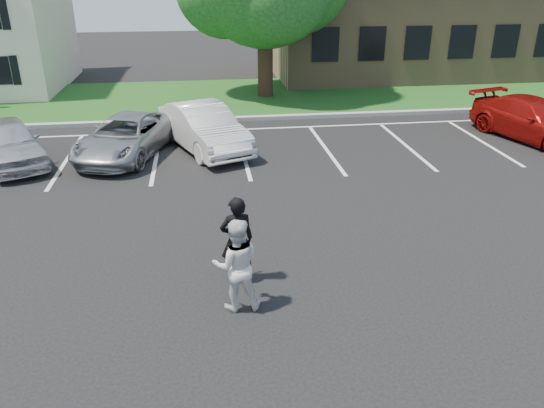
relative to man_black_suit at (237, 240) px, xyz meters
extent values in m
plane|color=black|center=(0.77, -0.27, -0.88)|extent=(90.00, 90.00, 0.00)
cube|color=gray|center=(0.77, 11.73, -0.80)|extent=(40.00, 0.30, 0.15)
cube|color=#1B5118|center=(0.77, 15.73, -0.84)|extent=(44.00, 8.00, 0.08)
cube|color=silver|center=(-4.83, 7.73, -0.87)|extent=(0.12, 5.20, 0.01)
cube|color=silver|center=(-2.03, 7.73, -0.87)|extent=(0.12, 5.20, 0.01)
cube|color=silver|center=(0.77, 7.73, -0.87)|extent=(0.12, 5.20, 0.01)
cube|color=silver|center=(3.57, 7.73, -0.87)|extent=(0.12, 5.20, 0.01)
cube|color=silver|center=(6.37, 7.73, -0.87)|extent=(0.12, 5.20, 0.01)
cube|color=silver|center=(9.17, 7.73, -0.87)|extent=(0.12, 5.20, 0.01)
cube|color=silver|center=(2.17, 10.43, -0.87)|extent=(34.00, 0.12, 0.01)
cube|color=black|center=(5.57, 16.70, 1.32)|extent=(1.30, 0.06, 1.60)
cube|color=black|center=(7.87, 16.70, 1.32)|extent=(1.30, 0.06, 1.60)
cube|color=black|center=(10.17, 16.70, 1.32)|extent=(1.30, 0.06, 1.60)
cube|color=black|center=(12.47, 16.70, 1.32)|extent=(1.30, 0.06, 1.60)
cube|color=black|center=(14.77, 16.70, 1.32)|extent=(1.30, 0.06, 1.60)
cylinder|color=black|center=(2.54, 15.71, 0.72)|extent=(0.70, 0.70, 3.20)
imported|color=black|center=(0.00, 0.00, 0.00)|extent=(0.69, 0.49, 1.76)
imported|color=silver|center=(-0.08, -0.90, -0.01)|extent=(0.84, 0.66, 1.73)
imported|color=silver|center=(-6.41, 7.62, -0.19)|extent=(3.28, 4.35, 1.38)
imported|color=#989A9F|center=(-2.94, 7.96, -0.24)|extent=(3.45, 5.01, 1.27)
imported|color=silver|center=(-0.45, 8.24, -0.13)|extent=(3.18, 4.80, 1.50)
imported|color=maroon|center=(11.02, 7.76, -0.17)|extent=(3.34, 5.25, 1.42)
camera|label=1|loc=(-0.56, -8.86, 4.72)|focal=35.00mm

